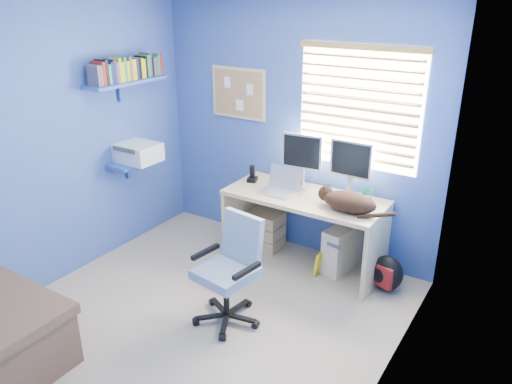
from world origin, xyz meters
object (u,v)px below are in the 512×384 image
Objects in this scene: cat at (350,202)px; office_chair at (230,283)px; desk at (303,231)px; tower_pc at (342,248)px; laptop at (278,182)px.

cat is 0.54× the size of office_chair.
office_chair is at bearing -95.41° from desk.
office_chair is (-0.46, -1.22, 0.11)m from tower_pc.
office_chair is at bearing -80.17° from laptop.
laptop is 0.69× the size of cat.
laptop is at bearing -172.15° from cat.
cat reaches higher than desk.
laptop is at bearing -150.06° from tower_pc.
cat is (0.49, -0.11, 0.46)m from desk.
laptop reaches higher than cat.
tower_pc is (-0.13, 0.24, -0.60)m from cat.
laptop is (-0.25, -0.08, 0.48)m from desk.
tower_pc is at bearing 20.96° from laptop.
laptop reaches higher than office_chair.
office_chair reaches higher than tower_pc.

